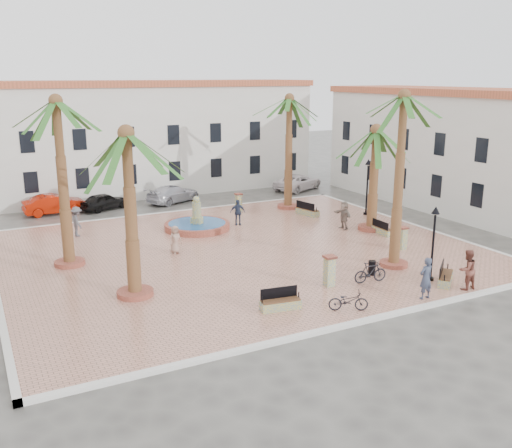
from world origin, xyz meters
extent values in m
plane|color=#56544F|center=(0.00, 0.00, 0.00)|extent=(120.00, 120.00, 0.00)
cube|color=tan|center=(0.00, 0.00, 0.07)|extent=(26.00, 22.00, 0.15)
cube|color=silver|center=(0.00, 11.00, 0.08)|extent=(26.30, 0.30, 0.16)
cube|color=silver|center=(0.00, -11.00, 0.08)|extent=(26.30, 0.30, 0.16)
cube|color=silver|center=(13.00, 0.00, 0.08)|extent=(0.30, 22.30, 0.16)
cube|color=silver|center=(0.00, 20.00, 4.50)|extent=(30.00, 7.00, 9.00)
cube|color=#BB5838|center=(0.00, 20.00, 9.25)|extent=(30.40, 7.40, 0.50)
cube|color=black|center=(-9.38, 16.52, 2.20)|extent=(1.00, 0.12, 1.60)
cube|color=black|center=(-5.62, 16.52, 2.20)|extent=(1.00, 0.12, 1.60)
cube|color=black|center=(-1.88, 16.52, 2.20)|extent=(1.00, 0.12, 1.60)
cube|color=black|center=(1.88, 16.52, 2.20)|extent=(1.00, 0.12, 1.60)
cube|color=black|center=(5.62, 16.52, 2.20)|extent=(1.00, 0.12, 1.60)
cube|color=black|center=(9.38, 16.52, 2.20)|extent=(1.00, 0.12, 1.60)
cube|color=black|center=(13.12, 16.52, 2.20)|extent=(1.00, 0.12, 1.60)
cube|color=black|center=(-9.38, 16.52, 5.20)|extent=(1.00, 0.12, 1.60)
cube|color=black|center=(-5.62, 16.52, 5.20)|extent=(1.00, 0.12, 1.60)
cube|color=black|center=(-1.88, 16.52, 5.20)|extent=(1.00, 0.12, 1.60)
cube|color=black|center=(1.88, 16.52, 5.20)|extent=(1.00, 0.12, 1.60)
cube|color=black|center=(5.62, 16.52, 5.20)|extent=(1.00, 0.12, 1.60)
cube|color=black|center=(9.38, 16.52, 5.20)|extent=(1.00, 0.12, 1.60)
cube|color=black|center=(13.12, 16.52, 5.20)|extent=(1.00, 0.12, 1.60)
cube|color=silver|center=(20.00, 2.00, 4.25)|extent=(7.00, 26.00, 8.50)
cube|color=#BB5838|center=(20.00, 2.00, 8.75)|extent=(7.40, 26.40, 0.50)
cube|color=black|center=(16.54, -2.06, 2.20)|extent=(0.12, 1.00, 1.60)
cube|color=black|center=(16.54, 1.65, 2.20)|extent=(0.12, 1.00, 1.60)
cube|color=black|center=(16.54, 5.37, 2.20)|extent=(0.12, 1.00, 1.60)
cube|color=black|center=(16.54, 9.08, 2.20)|extent=(0.12, 1.00, 1.60)
cube|color=black|center=(16.54, 12.80, 2.20)|extent=(0.12, 1.00, 1.60)
cube|color=black|center=(16.54, -2.06, 5.20)|extent=(0.12, 1.00, 1.60)
cube|color=black|center=(16.54, 1.65, 5.20)|extent=(0.12, 1.00, 1.60)
cube|color=black|center=(16.54, 5.37, 5.20)|extent=(0.12, 1.00, 1.60)
cube|color=black|center=(16.54, 9.08, 5.20)|extent=(0.12, 1.00, 1.60)
cube|color=black|center=(16.54, 12.80, 5.20)|extent=(0.12, 1.00, 1.60)
cylinder|color=#A74F3D|center=(-0.51, 5.54, 0.35)|extent=(4.27, 4.27, 0.41)
cylinder|color=#194C8C|center=(-0.51, 5.54, 0.54)|extent=(3.76, 3.76, 0.06)
cylinder|color=gray|center=(-0.51, 5.54, 0.56)|extent=(0.91, 0.91, 0.81)
cylinder|color=gray|center=(-0.51, 5.54, 1.37)|extent=(0.61, 0.61, 1.22)
sphere|color=gray|center=(-0.51, 5.54, 2.13)|extent=(0.45, 0.45, 0.45)
cylinder|color=#A74F3D|center=(-9.24, 1.82, 0.27)|extent=(1.60, 1.60, 0.24)
cylinder|color=brown|center=(-9.24, 1.82, 4.56)|extent=(0.52, 0.52, 8.34)
sphere|color=brown|center=(-9.24, 1.82, 8.73)|extent=(0.70, 0.70, 0.70)
cylinder|color=#A74F3D|center=(-7.32, -4.04, 0.28)|extent=(1.67, 1.67, 0.25)
cylinder|color=brown|center=(-7.32, -4.04, 3.99)|extent=(0.54, 0.54, 7.17)
sphere|color=brown|center=(-7.32, -4.04, 7.57)|extent=(0.73, 0.73, 0.73)
cylinder|color=#A74F3D|center=(6.04, -6.18, 0.26)|extent=(1.48, 1.48, 0.22)
cylinder|color=brown|center=(6.04, -6.18, 4.68)|extent=(0.48, 0.48, 8.62)
sphere|color=brown|center=(6.04, -6.18, 8.99)|extent=(0.65, 0.65, 0.65)
cylinder|color=#A74F3D|center=(9.59, 0.20, 0.28)|extent=(1.73, 1.73, 0.26)
cylinder|color=brown|center=(9.59, 0.20, 3.52)|extent=(0.56, 0.56, 6.23)
sphere|color=brown|center=(9.59, 0.20, 6.64)|extent=(0.76, 0.76, 0.76)
cylinder|color=#A74F3D|center=(7.90, 8.11, 0.27)|extent=(1.61, 1.61, 0.24)
cylinder|color=brown|center=(7.90, 8.11, 4.36)|extent=(0.52, 0.52, 7.94)
sphere|color=brown|center=(7.90, 8.11, 8.33)|extent=(0.70, 0.70, 0.70)
cube|color=gray|center=(-2.18, -8.51, 0.35)|extent=(1.85, 0.80, 0.40)
cube|color=#56351E|center=(-2.18, -8.51, 0.58)|extent=(1.74, 0.73, 0.06)
cube|color=black|center=(-2.15, -8.29, 0.85)|extent=(1.68, 0.29, 0.50)
cylinder|color=black|center=(-3.02, -8.39, 0.70)|extent=(0.05, 0.05, 0.30)
cylinder|color=black|center=(-1.35, -8.63, 0.70)|extent=(0.05, 0.05, 0.30)
cube|color=gray|center=(6.54, -9.39, 0.35)|extent=(1.78, 1.61, 0.41)
cube|color=#56351E|center=(6.54, -9.39, 0.59)|extent=(1.66, 1.51, 0.06)
cube|color=black|center=(6.40, -9.22, 0.87)|extent=(1.37, 1.15, 0.51)
cylinder|color=black|center=(5.87, -9.95, 0.71)|extent=(0.05, 0.05, 0.31)
cylinder|color=black|center=(7.21, -8.83, 0.71)|extent=(0.05, 0.05, 0.31)
cube|color=gray|center=(9.56, -0.99, 0.34)|extent=(0.60, 1.72, 0.38)
cube|color=#56351E|center=(9.56, -0.99, 0.56)|extent=(0.55, 1.62, 0.06)
cube|color=black|center=(9.35, -0.98, 0.81)|extent=(0.12, 1.60, 0.47)
cylinder|color=black|center=(9.52, -1.79, 0.67)|extent=(0.05, 0.05, 0.28)
cylinder|color=black|center=(9.59, -0.19, 0.67)|extent=(0.05, 0.05, 0.28)
cube|color=gray|center=(7.98, 5.45, 0.36)|extent=(0.98, 1.97, 0.42)
cube|color=#56351E|center=(7.98, 5.45, 0.60)|extent=(0.91, 1.86, 0.06)
cube|color=black|center=(7.75, 5.40, 0.89)|extent=(0.45, 1.76, 0.53)
cylinder|color=black|center=(8.17, 4.58, 0.73)|extent=(0.05, 0.05, 0.32)
cylinder|color=black|center=(7.78, 6.32, 0.73)|extent=(0.05, 0.05, 0.32)
cylinder|color=black|center=(6.19, -8.73, 0.22)|extent=(0.33, 0.33, 0.15)
cylinder|color=black|center=(6.19, -8.73, 1.91)|extent=(0.11, 0.11, 3.33)
cone|color=black|center=(6.19, -8.73, 3.71)|extent=(0.41, 0.41, 0.37)
sphere|color=beige|center=(6.19, -8.73, 3.57)|extent=(0.22, 0.22, 0.22)
cylinder|color=black|center=(11.86, 3.69, 0.23)|extent=(0.36, 0.36, 0.16)
cylinder|color=black|center=(11.86, 3.69, 2.04)|extent=(0.12, 0.12, 3.59)
cone|color=black|center=(11.86, 3.69, 3.99)|extent=(0.44, 0.44, 0.40)
sphere|color=beige|center=(11.86, 3.69, 3.84)|extent=(0.24, 0.24, 0.24)
cube|color=gray|center=(1.29, -7.11, 0.85)|extent=(0.45, 0.45, 1.41)
cube|color=#A74F3D|center=(1.29, -7.11, 1.61)|extent=(0.56, 0.56, 0.11)
cube|color=gray|center=(4.04, 8.73, 0.79)|extent=(0.43, 0.43, 1.28)
cube|color=#A74F3D|center=(4.04, 8.73, 1.47)|extent=(0.54, 0.54, 0.10)
cube|color=gray|center=(8.46, -4.10, 0.77)|extent=(0.39, 0.39, 1.24)
cube|color=#A74F3D|center=(8.46, -4.10, 1.43)|extent=(0.49, 0.49, 0.10)
cylinder|color=black|center=(4.11, -6.78, 0.52)|extent=(0.38, 0.38, 0.73)
imported|color=#353C52|center=(4.25, -10.40, 1.12)|extent=(0.72, 0.48, 1.95)
imported|color=black|center=(0.35, -9.93, 0.60)|extent=(1.79, 1.32, 0.90)
imported|color=brown|center=(6.81, -10.40, 1.12)|extent=(0.95, 0.74, 1.94)
imported|color=black|center=(3.34, -7.63, 0.67)|extent=(1.78, 0.74, 1.04)
imported|color=#A07D6C|center=(-3.51, 1.23, 0.95)|extent=(0.87, 0.67, 1.59)
imported|color=#29334D|center=(2.34, 5.31, 1.02)|extent=(1.10, 0.77, 1.73)
imported|color=#515156|center=(-7.79, 7.40, 1.09)|extent=(0.84, 1.29, 1.88)
imported|color=#79685D|center=(8.10, 1.21, 1.07)|extent=(0.54, 1.70, 1.84)
imported|color=black|center=(-4.52, 14.52, 0.65)|extent=(4.10, 2.85, 1.30)
imported|color=#A61805|center=(-8.06, 14.86, 0.73)|extent=(4.53, 1.82, 1.46)
imported|color=silver|center=(1.02, 14.60, 0.69)|extent=(5.14, 3.74, 1.38)
imported|color=white|center=(12.64, 14.40, 0.70)|extent=(5.58, 4.23, 1.41)
camera|label=1|loc=(-13.59, -28.36, 9.99)|focal=40.00mm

